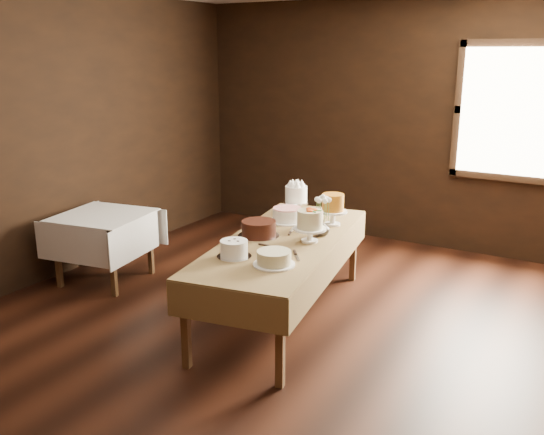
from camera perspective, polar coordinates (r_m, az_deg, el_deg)
The scene contains 20 objects.
floor at distance 4.84m, azimuth -1.23°, elevation -11.45°, with size 5.00×6.00×0.01m, color black.
wall_back at distance 7.08m, azimuth 11.78°, elevation 8.84°, with size 5.00×0.02×2.80m, color black.
wall_left at distance 6.07m, azimuth -21.95°, elevation 6.93°, with size 0.02×6.00×2.80m, color black.
window at distance 6.69m, azimuth 22.39°, elevation 9.34°, with size 1.10×0.05×1.30m, color #FFEABF.
display_table at distance 4.95m, azimuth 1.09°, elevation -2.67°, with size 1.26×2.38×0.70m.
side_table at distance 6.00m, azimuth -15.95°, elevation -0.42°, with size 0.94×0.94×0.68m.
cake_meringue at distance 5.73m, azimuth 2.33°, elevation 1.71°, with size 0.26×0.26×0.27m.
cake_lattice at distance 5.42m, azimuth 1.47°, elevation 0.18°, with size 0.33×0.33×0.12m.
cake_caramel at distance 5.33m, azimuth 5.86°, elevation 0.60°, with size 0.26×0.26×0.30m.
cake_chocolate at distance 4.98m, azimuth -1.28°, elevation -1.13°, with size 0.38×0.38×0.14m.
cake_flowers at distance 4.84m, azimuth 3.66°, elevation -0.99°, with size 0.28×0.28×0.28m.
cake_swirl at distance 4.49m, azimuth -3.67°, elevation -3.10°, with size 0.29×0.29×0.13m.
cake_cream at distance 4.33m, azimuth 0.19°, elevation -3.97°, with size 0.31×0.31×0.11m.
cake_server_a at distance 4.71m, azimuth 0.46°, elevation -2.90°, with size 0.24×0.03×0.01m, color silver.
cake_server_b at distance 4.49m, azimuth 2.44°, elevation -3.88°, with size 0.24×0.03×0.01m, color silver.
cake_server_c at distance 5.18m, azimuth 1.94°, elevation -1.18°, with size 0.24×0.03×0.01m, color silver.
cake_server_d at distance 5.06m, azimuth 4.85°, elevation -1.65°, with size 0.24×0.03×0.01m, color silver.
cake_server_e at distance 4.83m, azimuth -3.30°, elevation -2.46°, with size 0.24×0.03×0.01m, color silver.
flower_vase at distance 5.04m, azimuth 4.86°, elevation -1.00°, with size 0.13×0.13×0.13m, color #2D2823.
flower_bouquet at distance 4.99m, azimuth 4.90°, elevation 1.04°, with size 0.14×0.14×0.20m, color white, non-canonical shape.
Camera 1 is at (2.28, -3.65, 2.21)m, focal length 39.13 mm.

